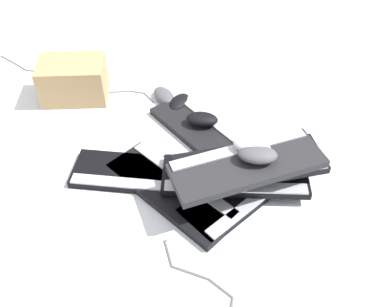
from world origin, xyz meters
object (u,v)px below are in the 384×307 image
at_px(mouse_1, 179,103).
at_px(mouse_2, 164,96).
at_px(keyboard_5, 248,165).
at_px(mouse_0, 252,146).
at_px(mouse_3, 258,155).
at_px(keyboard_3, 246,189).
at_px(mouse_4, 202,119).
at_px(keyboard_7, 247,165).
at_px(cardboard_box, 74,80).
at_px(keyboard_4, 235,177).
at_px(keyboard_2, 171,190).
at_px(keyboard_0, 205,134).
at_px(keyboard_6, 250,165).
at_px(keyboard_1, 142,174).

relative_size(mouse_1, mouse_2, 1.00).
xyz_separation_m(keyboard_5, mouse_0, (-0.02, -0.01, 0.10)).
distance_m(mouse_0, mouse_3, 0.04).
bearing_deg(keyboard_3, mouse_2, 43.03).
bearing_deg(mouse_4, keyboard_7, -58.51).
bearing_deg(cardboard_box, mouse_0, -114.26).
distance_m(keyboard_4, mouse_4, 0.28).
bearing_deg(cardboard_box, keyboard_2, -129.79).
bearing_deg(keyboard_0, mouse_0, -138.57).
xyz_separation_m(keyboard_2, keyboard_6, (0.07, -0.22, 0.09)).
height_order(mouse_0, mouse_1, mouse_0).
height_order(keyboard_7, mouse_1, keyboard_7).
xyz_separation_m(keyboard_0, keyboard_1, (-0.23, 0.16, 0.00)).
relative_size(keyboard_2, keyboard_4, 0.99).
height_order(mouse_2, cardboard_box, cardboard_box).
relative_size(mouse_0, cardboard_box, 0.46).
bearing_deg(keyboard_4, mouse_4, 31.99).
bearing_deg(keyboard_4, keyboard_1, 94.61).
bearing_deg(keyboard_0, keyboard_3, -141.94).
height_order(keyboard_7, mouse_0, mouse_0).
relative_size(keyboard_2, keyboard_5, 0.99).
relative_size(keyboard_5, mouse_2, 4.18).
xyz_separation_m(keyboard_3, mouse_1, (0.36, 0.30, 0.01)).
bearing_deg(mouse_0, keyboard_1, -163.26).
bearing_deg(keyboard_2, keyboard_7, -79.35).
relative_size(keyboard_0, keyboard_2, 0.97).
xyz_separation_m(keyboard_0, keyboard_7, (-0.23, -0.16, 0.12)).
relative_size(keyboard_1, mouse_3, 4.11).
xyz_separation_m(keyboard_0, cardboard_box, (0.12, 0.53, 0.06)).
height_order(keyboard_1, mouse_2, mouse_2).
height_order(keyboard_2, mouse_0, mouse_0).
xyz_separation_m(mouse_3, cardboard_box, (0.35, 0.71, -0.09)).
height_order(keyboard_1, mouse_4, mouse_4).
distance_m(keyboard_3, mouse_2, 0.53).
bearing_deg(mouse_3, mouse_0, -66.40).
xyz_separation_m(keyboard_5, mouse_4, (0.21, 0.18, -0.02)).
xyz_separation_m(mouse_2, mouse_3, (-0.39, -0.38, 0.15)).
relative_size(keyboard_2, keyboard_6, 0.98).
relative_size(mouse_2, cardboard_box, 0.46).
relative_size(keyboard_4, keyboard_6, 0.99).
bearing_deg(keyboard_2, keyboard_6, -72.15).
distance_m(keyboard_4, mouse_1, 0.43).
xyz_separation_m(keyboard_2, mouse_1, (0.41, 0.07, 0.01)).
xyz_separation_m(keyboard_2, mouse_3, (0.05, -0.24, 0.16)).
distance_m(keyboard_3, mouse_1, 0.46).
bearing_deg(mouse_2, keyboard_5, -176.07).
bearing_deg(keyboard_3, mouse_1, 39.42).
xyz_separation_m(keyboard_0, mouse_1, (0.14, 0.12, 0.01)).
relative_size(keyboard_0, keyboard_5, 0.95).
bearing_deg(keyboard_4, keyboard_3, -107.93).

